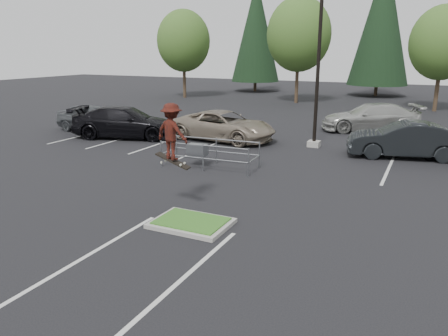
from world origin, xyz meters
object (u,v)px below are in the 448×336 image
at_px(decid_c, 442,45).
at_px(car_r_charc, 405,140).
at_px(conif_b, 382,21).
at_px(car_l_black, 124,122).
at_px(cart_corral, 200,150).
at_px(decid_b, 299,37).
at_px(conif_a, 256,30).
at_px(skateboarder, 172,132).
at_px(car_l_tan, 224,126).
at_px(decid_a, 184,43).
at_px(light_pole, 319,57).
at_px(car_far_silver, 373,117).
at_px(car_l_grey, 91,118).

bearing_deg(decid_c, car_r_charc, -93.45).
relative_size(conif_b, car_l_black, 2.37).
bearing_deg(cart_corral, decid_c, 65.99).
relative_size(conif_b, cart_corral, 3.51).
relative_size(decid_b, conif_b, 0.66).
distance_m(decid_b, cart_corral, 25.33).
bearing_deg(decid_b, conif_a, 130.17).
height_order(skateboarder, car_l_tan, skateboarder).
xyz_separation_m(cart_corral, car_r_charc, (7.84, 5.54, 0.12)).
height_order(conif_a, car_l_tan, conif_a).
bearing_deg(conif_a, decid_a, -111.91).
bearing_deg(conif_a, decid_c, -26.96).
xyz_separation_m(light_pole, decid_c, (5.49, 17.83, 0.69)).
bearing_deg(car_far_silver, decid_c, 141.27).
bearing_deg(conif_a, car_l_black, -82.47).
bearing_deg(decid_a, decid_c, -0.48).
height_order(cart_corral, skateboarder, skateboarder).
xyz_separation_m(skateboarder, car_l_black, (-8.80, 8.75, -1.59)).
bearing_deg(conif_b, car_l_grey, -113.35).
height_order(car_l_tan, car_l_grey, car_l_grey).
height_order(skateboarder, car_r_charc, skateboarder).
xyz_separation_m(car_l_black, car_r_charc, (14.89, 1.75, -0.04)).
bearing_deg(conif_b, conif_a, -177.95).
relative_size(decid_b, car_r_charc, 1.88).
xyz_separation_m(decid_a, conif_b, (18.01, 10.47, 2.27)).
distance_m(decid_a, car_far_silver, 24.33).
relative_size(conif_b, car_l_grey, 2.95).
bearing_deg(decid_b, car_l_grey, -109.14).
relative_size(car_r_charc, car_far_silver, 0.87).
relative_size(cart_corral, car_r_charc, 0.81).
bearing_deg(cart_corral, skateboarder, -73.94).
xyz_separation_m(light_pole, conif_b, (-0.50, 28.50, 3.29)).
bearing_deg(car_l_tan, skateboarder, -155.93).
bearing_deg(cart_corral, conif_b, 81.65).
height_order(decid_c, conif_b, conif_b).
relative_size(decid_b, decid_c, 1.15).
bearing_deg(car_l_tan, car_r_charc, -83.38).
relative_size(decid_c, car_r_charc, 1.64).
height_order(conif_b, car_l_tan, conif_b).
bearing_deg(car_l_black, car_l_grey, 60.88).
bearing_deg(cart_corral, decid_a, 118.55).
bearing_deg(car_far_silver, cart_corral, -47.57).
xyz_separation_m(conif_b, cart_corral, (-2.96, -34.54, -7.13)).
xyz_separation_m(conif_a, skateboarder, (12.80, -39.00, -4.62)).
height_order(car_l_grey, car_far_silver, car_far_silver).
xyz_separation_m(car_l_grey, car_r_charc, (17.89, 1.14, 0.01)).
height_order(car_l_black, car_r_charc, car_l_black).
relative_size(cart_corral, car_l_grey, 0.84).
height_order(light_pole, car_far_silver, light_pole).
bearing_deg(conif_b, decid_c, -60.68).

